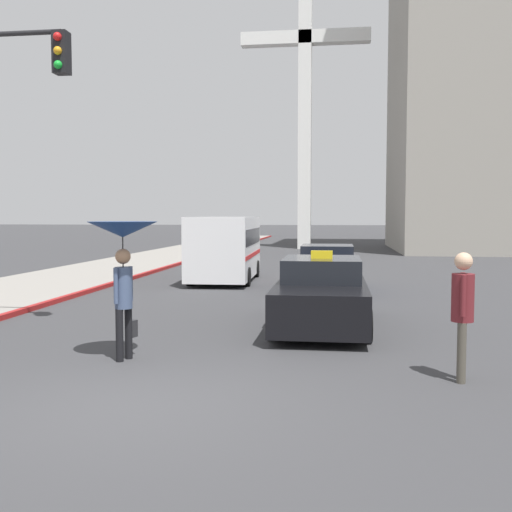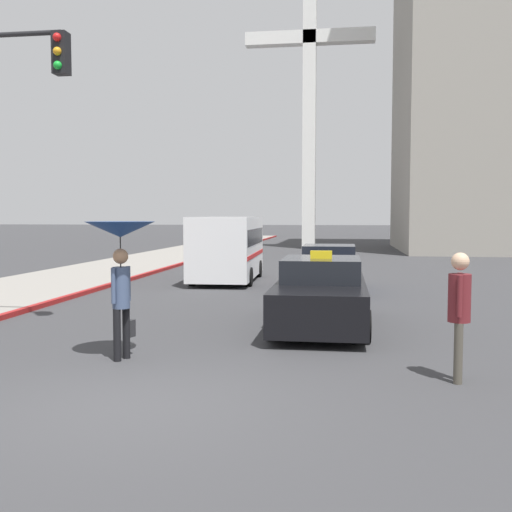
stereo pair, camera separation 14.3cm
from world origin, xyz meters
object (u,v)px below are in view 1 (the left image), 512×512
Objects in this scene: sedan_red at (327,269)px; pedestrian_with_umbrella at (123,246)px; pedestrian_man at (463,305)px; ambulance_van at (225,246)px; monument_cross at (305,83)px; taxi at (322,295)px.

pedestrian_with_umbrella is (-3.06, -9.60, 1.17)m from sedan_red.
ambulance_van is at bearing -145.11° from pedestrian_man.
sedan_red is at bearing 1.97° from pedestrian_with_umbrella.
sedan_red is 10.36m from pedestrian_man.
sedan_red is 4.23m from ambulance_van.
ambulance_van is 0.25× the size of monument_cross.
taxi is 2.50× the size of pedestrian_man.
taxi is at bearing -86.22° from monument_cross.
ambulance_van is at bearing -66.75° from taxi.
pedestrian_man is 35.75m from monument_cross.
pedestrian_with_umbrella is (-3.05, -3.31, 1.15)m from taxi.
ambulance_van reaches higher than sedan_red.
monument_cross is (-2.00, 23.80, 10.89)m from sedan_red.
taxi is 4.38m from pedestrian_man.
monument_cross reaches higher than ambulance_van.
pedestrian_with_umbrella reaches higher than taxi.
ambulance_van is 2.32× the size of pedestrian_with_umbrella.
pedestrian_man is (5.08, -0.55, -0.75)m from pedestrian_with_umbrella.
pedestrian_with_umbrella is 5.17m from pedestrian_man.
pedestrian_with_umbrella is 34.80m from monument_cross.
pedestrian_man is (2.02, -10.15, 0.42)m from sedan_red.
monument_cross is at bearing -163.07° from pedestrian_man.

